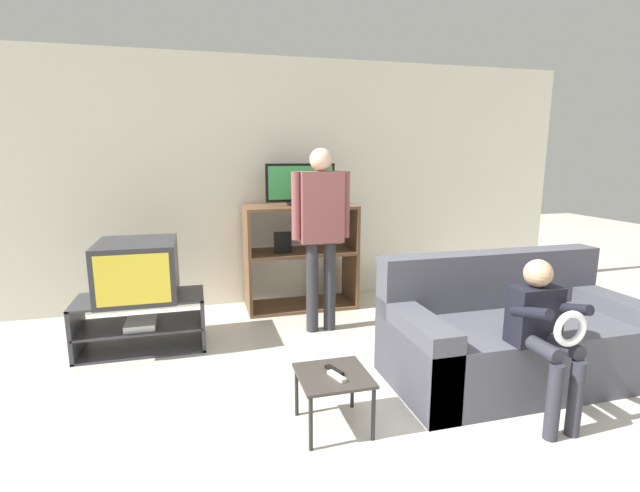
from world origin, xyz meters
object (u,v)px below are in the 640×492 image
at_px(television_flat, 300,186).
at_px(television_main, 138,270).
at_px(tv_stand, 142,323).
at_px(remote_control_black, 334,370).
at_px(media_shelf, 300,256).
at_px(snack_table, 333,381).
at_px(person_standing_adult, 321,222).
at_px(person_seated_child, 544,326).
at_px(couch, 511,337).
at_px(remote_control_white, 337,376).

bearing_deg(television_flat, television_main, -155.00).
relative_size(tv_stand, remote_control_black, 7.12).
distance_m(television_main, remote_control_black, 1.97).
relative_size(media_shelf, snack_table, 2.77).
relative_size(tv_stand, television_main, 1.53).
height_order(media_shelf, snack_table, media_shelf).
height_order(person_standing_adult, person_seated_child, person_standing_adult).
xyz_separation_m(snack_table, couch, (1.43, 0.28, 0.00)).
distance_m(remote_control_black, remote_control_white, 0.08).
relative_size(media_shelf, remote_control_white, 7.97).
bearing_deg(remote_control_white, television_main, 108.50).
relative_size(television_flat, person_seated_child, 0.73).
bearing_deg(tv_stand, media_shelf, 25.06).
relative_size(television_main, television_flat, 0.93).
xyz_separation_m(television_main, person_standing_adult, (1.56, -0.00, 0.33)).
relative_size(snack_table, remote_control_white, 2.87).
height_order(television_main, television_flat, television_flat).
bearing_deg(television_flat, remote_control_white, -97.73).
bearing_deg(tv_stand, remote_control_black, -50.71).
distance_m(tv_stand, remote_control_white, 2.00).
bearing_deg(person_seated_child, television_flat, 110.58).
xyz_separation_m(television_flat, couch, (1.12, -1.97, -0.99)).
relative_size(remote_control_black, couch, 0.08).
bearing_deg(couch, television_main, 154.73).
relative_size(tv_stand, media_shelf, 0.89).
xyz_separation_m(television_main, television_flat, (1.53, 0.71, 0.61)).
bearing_deg(person_standing_adult, remote_control_white, -101.97).
xyz_separation_m(media_shelf, remote_control_white, (-0.30, -2.29, -0.21)).
height_order(tv_stand, snack_table, tv_stand).
xyz_separation_m(television_flat, snack_table, (-0.32, -2.25, -0.99)).
xyz_separation_m(television_flat, person_standing_adult, (0.02, -0.72, -0.28)).
bearing_deg(remote_control_black, tv_stand, 107.74).
distance_m(remote_control_black, person_seated_child, 1.28).
relative_size(television_flat, remote_control_white, 5.00).
bearing_deg(television_main, tv_stand, -106.52).
xyz_separation_m(couch, person_standing_adult, (-1.09, 1.25, 0.71)).
xyz_separation_m(television_main, media_shelf, (1.52, 0.71, -0.12)).
height_order(couch, person_seated_child, person_seated_child).
height_order(tv_stand, person_standing_adult, person_standing_adult).
bearing_deg(person_seated_child, media_shelf, 110.84).
xyz_separation_m(television_flat, remote_control_black, (-0.30, -2.22, -0.94)).
relative_size(television_main, remote_control_black, 4.67).
relative_size(television_main, snack_table, 1.62).
height_order(remote_control_black, remote_control_white, same).
distance_m(television_main, media_shelf, 1.68).
distance_m(remote_control_white, couch, 1.47).
bearing_deg(television_flat, media_shelf, -141.60).
distance_m(tv_stand, media_shelf, 1.72).
distance_m(remote_control_black, person_standing_adult, 1.68).
distance_m(television_flat, remote_control_white, 2.50).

